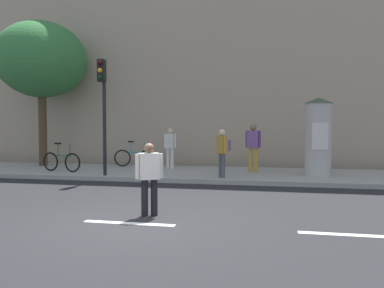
# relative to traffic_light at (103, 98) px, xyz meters

# --- Properties ---
(ground_plane) EXTENTS (80.00, 80.00, 0.00)m
(ground_plane) POSITION_rel_traffic_light_xyz_m (2.91, -5.24, -2.84)
(ground_plane) COLOR #232326
(sidewalk_curb) EXTENTS (36.00, 4.00, 0.15)m
(sidewalk_curb) POSITION_rel_traffic_light_xyz_m (2.91, 1.76, -2.76)
(sidewalk_curb) COLOR #9E9B93
(sidewalk_curb) RESTS_ON ground_plane
(lane_markings) EXTENTS (25.80, 0.16, 0.01)m
(lane_markings) POSITION_rel_traffic_light_xyz_m (2.91, -5.24, -2.83)
(lane_markings) COLOR silver
(lane_markings) RESTS_ON ground_plane
(building_backdrop) EXTENTS (36.00, 5.00, 11.59)m
(building_backdrop) POSITION_rel_traffic_light_xyz_m (2.91, 6.76, 2.96)
(building_backdrop) COLOR tan
(building_backdrop) RESTS_ON ground_plane
(traffic_light) EXTENTS (0.24, 0.45, 3.97)m
(traffic_light) POSITION_rel_traffic_light_xyz_m (0.00, 0.00, 0.00)
(traffic_light) COLOR black
(traffic_light) RESTS_ON sidewalk_curb
(poster_column) EXTENTS (0.96, 0.96, 2.70)m
(poster_column) POSITION_rel_traffic_light_xyz_m (7.26, 1.48, -1.32)
(poster_column) COLOR #B2ADA3
(poster_column) RESTS_ON sidewalk_curb
(street_tree) EXTENTS (3.81, 3.81, 6.20)m
(street_tree) POSITION_rel_traffic_light_xyz_m (-4.01, 2.63, 1.87)
(street_tree) COLOR #4C3826
(street_tree) RESTS_ON sidewalk_curb
(pedestrian_in_dark_shirt) EXTENTS (0.52, 0.40, 1.50)m
(pedestrian_in_dark_shirt) POSITION_rel_traffic_light_xyz_m (3.11, -4.59, -1.97)
(pedestrian_in_dark_shirt) COLOR black
(pedestrian_in_dark_shirt) RESTS_ON ground_plane
(pedestrian_with_bag) EXTENTS (0.54, 0.46, 1.63)m
(pedestrian_with_bag) POSITION_rel_traffic_light_xyz_m (1.71, 2.61, -1.72)
(pedestrian_with_bag) COLOR silver
(pedestrian_with_bag) RESTS_ON sidewalk_curb
(pedestrian_near_pole) EXTENTS (0.58, 0.43, 1.80)m
(pedestrian_near_pole) POSITION_rel_traffic_light_xyz_m (5.04, 2.01, -1.61)
(pedestrian_near_pole) COLOR #B78C33
(pedestrian_near_pole) RESTS_ON sidewalk_curb
(pedestrian_in_light_jacket) EXTENTS (0.51, 0.60, 1.61)m
(pedestrian_in_light_jacket) POSITION_rel_traffic_light_xyz_m (4.08, 0.34, -1.72)
(pedestrian_in_light_jacket) COLOR #4C4C51
(pedestrian_in_light_jacket) RESTS_ON sidewalk_curb
(bicycle_leaning) EXTENTS (1.74, 0.42, 1.09)m
(bicycle_leaning) POSITION_rel_traffic_light_xyz_m (-2.08, 0.81, -2.30)
(bicycle_leaning) COLOR black
(bicycle_leaning) RESTS_ON sidewalk_curb
(bicycle_upright) EXTENTS (1.76, 0.34, 1.09)m
(bicycle_upright) POSITION_rel_traffic_light_xyz_m (0.02, 3.04, -2.30)
(bicycle_upright) COLOR black
(bicycle_upright) RESTS_ON sidewalk_curb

